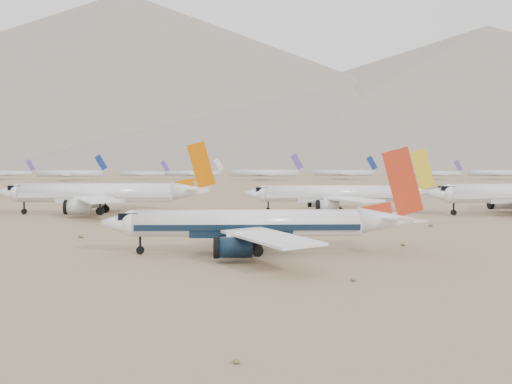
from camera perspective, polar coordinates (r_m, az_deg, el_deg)
ground at (r=101.72m, az=-0.25°, el=-5.02°), size 7000.00×7000.00×0.00m
main_airliner at (r=95.64m, az=0.47°, el=-2.88°), size 45.42×44.36×16.03m
row2_gold_tail at (r=170.72m, az=7.38°, el=-0.20°), size 47.62×46.57×16.95m
row2_orange_tail at (r=168.22m, az=-13.25°, el=-0.13°), size 52.35×51.21×18.67m
distant_storage_row at (r=428.89m, az=-6.28°, el=1.67°), size 473.74×60.21×15.25m
mountain_range at (r=1759.07m, az=0.31°, el=8.75°), size 7354.00×3024.00×470.00m
foothills at (r=1313.49m, az=21.79°, el=5.10°), size 4637.50×1395.00×155.00m
desert_scrub at (r=73.01m, az=2.29°, el=-7.98°), size 261.14×121.67×0.63m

